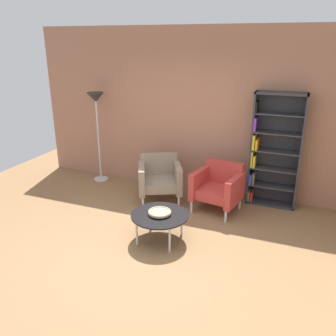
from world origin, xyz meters
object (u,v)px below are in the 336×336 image
object	(u,v)px
armchair_by_bookshelf	(160,177)
bookshelf_tall	(273,151)
coffee_table_low	(160,216)
decorative_bowl	(160,212)
armchair_corner_red	(218,186)
floor_lamp_torchiere	(96,108)

from	to	relation	value
armchair_by_bookshelf	bookshelf_tall	bearing A→B (deg)	-8.70
coffee_table_low	decorative_bowl	world-z (taller)	decorative_bowl
decorative_bowl	armchair_by_bookshelf	distance (m)	1.34
armchair_corner_red	floor_lamp_torchiere	size ratio (longest dim) A/B	0.47
bookshelf_tall	decorative_bowl	distance (m)	2.26
coffee_table_low	decorative_bowl	size ratio (longest dim) A/B	2.50
armchair_corner_red	floor_lamp_torchiere	distance (m)	2.75
decorative_bowl	armchair_corner_red	bearing A→B (deg)	67.00
decorative_bowl	armchair_by_bookshelf	world-z (taller)	armchair_by_bookshelf
bookshelf_tall	coffee_table_low	bearing A→B (deg)	-125.42
decorative_bowl	armchair_corner_red	world-z (taller)	armchair_corner_red
coffee_table_low	armchair_corner_red	distance (m)	1.34
coffee_table_low	decorative_bowl	bearing A→B (deg)	90.00
armchair_corner_red	bookshelf_tall	bearing A→B (deg)	47.59
decorative_bowl	floor_lamp_torchiere	distance (m)	2.78
armchair_by_bookshelf	floor_lamp_torchiere	size ratio (longest dim) A/B	0.53
floor_lamp_torchiere	bookshelf_tall	bearing A→B (deg)	2.21
decorative_bowl	bookshelf_tall	bearing A→B (deg)	54.58
bookshelf_tall	armchair_corner_red	bearing A→B (deg)	-143.32
decorative_bowl	armchair_corner_red	xyz separation A→B (m)	(0.52, 1.23, -0.02)
armchair_corner_red	decorative_bowl	bearing A→B (deg)	-102.08
armchair_corner_red	coffee_table_low	bearing A→B (deg)	-102.08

